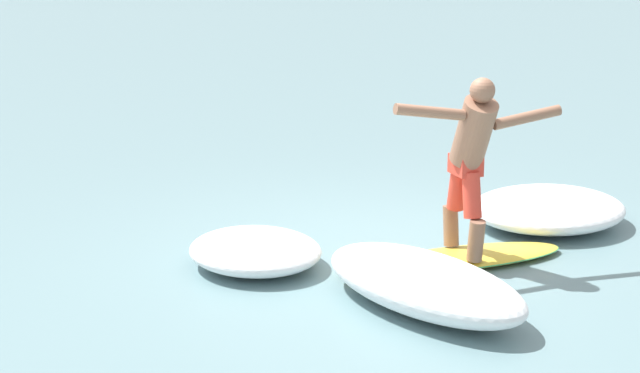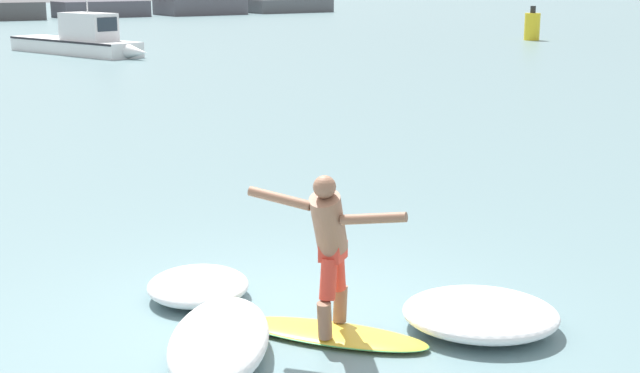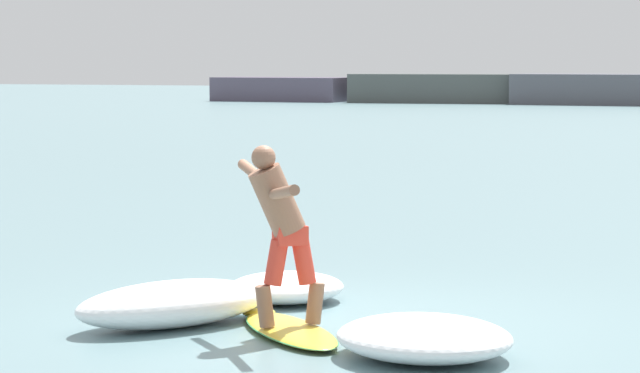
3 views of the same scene
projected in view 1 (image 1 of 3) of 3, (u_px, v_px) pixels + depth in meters
name	position (u px, v px, depth m)	size (l,w,h in m)	color
ground_plane	(365.00, 253.00, 9.25)	(200.00, 200.00, 0.00)	slate
surfboard	(458.00, 258.00, 8.97)	(1.59, 1.84, 0.22)	yellow
surfer	(471.00, 152.00, 8.66)	(1.00, 1.21, 1.52)	#8F624A
wave_foam_at_tail	(548.00, 209.00, 9.99)	(1.99, 1.99, 0.32)	white
wave_foam_at_nose	(424.00, 283.00, 7.94)	(1.74, 2.05, 0.40)	white
wave_foam_beside	(255.00, 251.00, 8.85)	(1.47, 1.51, 0.29)	white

